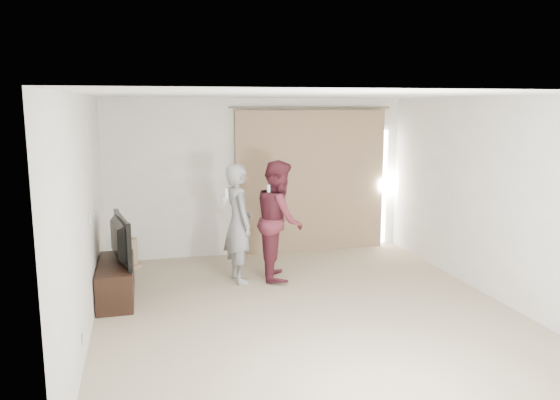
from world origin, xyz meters
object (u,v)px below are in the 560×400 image
(tv, at_px, (114,240))
(person_man, at_px, (238,223))
(person_woman, at_px, (279,220))
(tv_console, at_px, (116,281))

(tv, bearing_deg, person_man, -89.14)
(person_man, bearing_deg, tv, -168.80)
(person_woman, bearing_deg, person_man, -177.04)
(tv_console, xyz_separation_m, tv, (0.00, 0.00, 0.55))
(tv_console, xyz_separation_m, person_man, (1.67, 0.33, 0.60))
(tv, distance_m, person_man, 1.70)
(tv, relative_size, person_woman, 0.62)
(tv, xyz_separation_m, person_man, (1.67, 0.33, 0.06))
(tv_console, distance_m, tv, 0.55)
(tv_console, bearing_deg, tv, 0.00)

